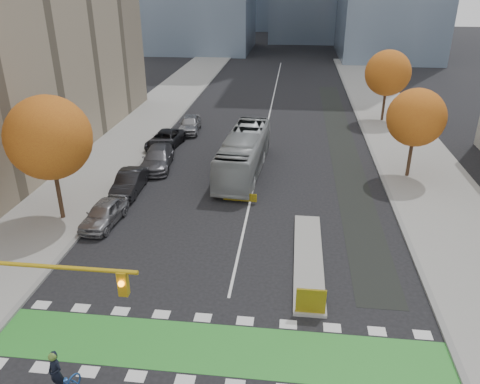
% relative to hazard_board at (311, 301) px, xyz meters
% --- Properties ---
extents(ground, '(300.00, 300.00, 0.00)m').
position_rel_hazard_board_xyz_m(ground, '(-4.00, -4.20, -0.80)').
color(ground, black).
rests_on(ground, ground).
extents(sidewalk_west, '(7.00, 120.00, 0.15)m').
position_rel_hazard_board_xyz_m(sidewalk_west, '(-17.50, 15.80, -0.73)').
color(sidewalk_west, gray).
rests_on(sidewalk_west, ground).
extents(sidewalk_east, '(7.00, 120.00, 0.15)m').
position_rel_hazard_board_xyz_m(sidewalk_east, '(9.50, 15.80, -0.73)').
color(sidewalk_east, gray).
rests_on(sidewalk_east, ground).
extents(curb_west, '(0.30, 120.00, 0.16)m').
position_rel_hazard_board_xyz_m(curb_west, '(-14.00, 15.80, -0.73)').
color(curb_west, gray).
rests_on(curb_west, ground).
extents(curb_east, '(0.30, 120.00, 0.16)m').
position_rel_hazard_board_xyz_m(curb_east, '(6.00, 15.80, -0.73)').
color(curb_east, gray).
rests_on(curb_east, ground).
extents(bike_crossing, '(20.00, 3.00, 0.01)m').
position_rel_hazard_board_xyz_m(bike_crossing, '(-4.00, -2.70, -0.79)').
color(bike_crossing, '#2D8B2D').
rests_on(bike_crossing, ground).
extents(centre_line, '(0.15, 70.00, 0.01)m').
position_rel_hazard_board_xyz_m(centre_line, '(-4.00, 35.80, -0.80)').
color(centre_line, silver).
rests_on(centre_line, ground).
extents(bike_lane_paint, '(2.50, 50.00, 0.01)m').
position_rel_hazard_board_xyz_m(bike_lane_paint, '(3.50, 25.80, -0.80)').
color(bike_lane_paint, black).
rests_on(bike_lane_paint, ground).
extents(median_island, '(1.60, 10.00, 0.16)m').
position_rel_hazard_board_xyz_m(median_island, '(0.00, 4.80, -0.72)').
color(median_island, gray).
rests_on(median_island, ground).
extents(hazard_board, '(1.40, 0.12, 1.30)m').
position_rel_hazard_board_xyz_m(hazard_board, '(0.00, 0.00, 0.00)').
color(hazard_board, yellow).
rests_on(hazard_board, median_island).
extents(tree_west, '(5.20, 5.20, 8.22)m').
position_rel_hazard_board_xyz_m(tree_west, '(-16.00, 7.80, 4.82)').
color(tree_west, '#332114').
rests_on(tree_west, ground).
extents(tree_east_near, '(4.40, 4.40, 7.08)m').
position_rel_hazard_board_xyz_m(tree_east_near, '(8.00, 17.80, 4.06)').
color(tree_east_near, '#332114').
rests_on(tree_east_near, ground).
extents(tree_east_far, '(4.80, 4.80, 7.65)m').
position_rel_hazard_board_xyz_m(tree_east_far, '(8.50, 33.80, 4.44)').
color(tree_east_far, '#332114').
rests_on(tree_east_far, ground).
extents(bus, '(3.50, 11.98, 3.30)m').
position_rel_hazard_board_xyz_m(bus, '(-5.05, 17.28, 0.85)').
color(bus, '#9BA0A2').
rests_on(bus, ground).
extents(parked_car_a, '(2.17, 4.64, 1.54)m').
position_rel_hazard_board_xyz_m(parked_car_a, '(-13.00, 7.48, -0.03)').
color(parked_car_a, gray).
rests_on(parked_car_a, ground).
extents(parked_car_b, '(1.80, 4.82, 1.57)m').
position_rel_hazard_board_xyz_m(parked_car_b, '(-13.00, 12.48, -0.01)').
color(parked_car_b, black).
rests_on(parked_car_b, ground).
extents(parked_car_c, '(2.96, 5.90, 1.64)m').
position_rel_hazard_board_xyz_m(parked_car_c, '(-12.31, 17.48, 0.02)').
color(parked_car_c, '#515055').
rests_on(parked_car_c, ground).
extents(parked_car_d, '(3.05, 5.65, 1.51)m').
position_rel_hazard_board_xyz_m(parked_car_d, '(-13.00, 22.48, -0.05)').
color(parked_car_d, black).
rests_on(parked_car_d, ground).
extents(parked_car_e, '(2.33, 5.02, 1.66)m').
position_rel_hazard_board_xyz_m(parked_car_e, '(-11.73, 27.48, 0.03)').
color(parked_car_e, gray).
rests_on(parked_car_e, ground).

